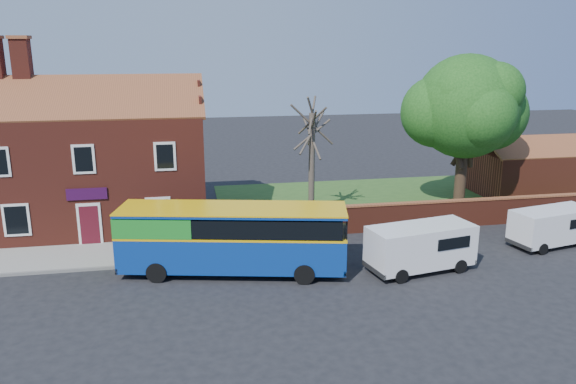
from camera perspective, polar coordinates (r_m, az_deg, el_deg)
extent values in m
plane|color=black|center=(23.90, -4.93, -10.48)|extent=(120.00, 120.00, 0.00)
cube|color=gray|center=(29.54, -19.80, -6.17)|extent=(18.00, 3.50, 0.12)
cube|color=slate|center=(27.93, -20.35, -7.41)|extent=(18.00, 0.15, 0.14)
cube|color=#426B28|center=(38.98, 12.44, -0.70)|extent=(26.00, 12.00, 0.04)
cube|color=maroon|center=(34.14, -18.81, 2.27)|extent=(12.00, 8.00, 6.50)
cube|color=brown|center=(31.57, -19.94, 9.04)|extent=(12.30, 4.08, 2.16)
cube|color=brown|center=(35.51, -18.94, 9.66)|extent=(12.30, 4.08, 2.16)
cube|color=maroon|center=(34.12, -25.45, 12.08)|extent=(0.90, 0.90, 2.20)
cube|color=black|center=(29.98, -20.05, 3.15)|extent=(1.10, 0.06, 1.50)
cube|color=#4C0F19|center=(30.80, -19.49, -3.24)|extent=(0.95, 0.04, 2.10)
cube|color=silver|center=(30.80, -19.49, -3.14)|extent=(1.20, 0.06, 2.30)
cube|color=#300B30|center=(30.33, -19.77, -0.19)|extent=(2.00, 0.06, 0.60)
cube|color=maroon|center=(33.56, 16.43, -2.17)|extent=(22.00, 0.30, 1.50)
cube|color=brown|center=(33.35, 16.53, -0.85)|extent=(22.00, 0.38, 0.10)
cube|color=maroon|center=(42.91, 23.71, 1.84)|extent=(8.00, 5.00, 3.00)
cube|color=brown|center=(41.53, 24.95, 4.20)|extent=(8.20, 2.56, 1.24)
cube|color=brown|center=(43.56, 23.08, 4.83)|extent=(8.20, 2.56, 1.24)
cube|color=navy|center=(25.81, -5.59, -5.74)|extent=(10.46, 4.63, 1.62)
cube|color=#E5AD0C|center=(25.54, -5.63, -4.04)|extent=(10.49, 4.66, 0.10)
cube|color=black|center=(25.39, -5.66, -3.01)|extent=(10.07, 4.57, 0.81)
cube|color=#1F8E27|center=(26.03, -13.01, -2.87)|extent=(3.92, 3.25, 0.86)
cube|color=navy|center=(25.23, -5.69, -1.83)|extent=(10.46, 4.63, 0.14)
cube|color=#E5AD0C|center=(25.20, -5.70, -1.66)|extent=(10.51, 4.68, 0.06)
cylinder|color=black|center=(25.60, -13.19, -7.95)|extent=(0.95, 0.47, 0.91)
cylinder|color=black|center=(27.74, -11.96, -6.08)|extent=(0.95, 0.47, 0.91)
cylinder|color=black|center=(24.76, 1.67, -8.34)|extent=(0.95, 0.47, 0.91)
cylinder|color=black|center=(26.97, 1.68, -6.36)|extent=(0.95, 0.47, 0.91)
cube|color=white|center=(26.60, 13.32, -5.30)|extent=(5.19, 2.85, 1.87)
cube|color=black|center=(27.77, 17.13, -4.06)|extent=(0.39, 1.65, 0.74)
cube|color=black|center=(28.27, 17.28, -6.18)|extent=(0.47, 1.95, 0.24)
cylinder|color=black|center=(25.39, 11.42, -8.37)|extent=(0.68, 0.34, 0.65)
cylinder|color=black|center=(26.83, 9.29, -6.97)|extent=(0.68, 0.34, 0.65)
cylinder|color=black|center=(27.12, 17.07, -7.21)|extent=(0.68, 0.34, 0.65)
cylinder|color=black|center=(28.48, 14.78, -5.98)|extent=(0.68, 0.34, 0.65)
cube|color=white|center=(32.16, 25.26, -3.06)|extent=(4.71, 2.66, 1.69)
cylinder|color=black|center=(30.87, 24.43, -5.28)|extent=(0.62, 0.34, 0.59)
cylinder|color=black|center=(31.94, 22.29, -4.40)|extent=(0.62, 0.34, 0.59)
cylinder|color=black|center=(33.95, 25.72, -3.67)|extent=(0.62, 0.34, 0.59)
cylinder|color=black|center=(36.69, 17.11, 1.23)|extent=(0.70, 0.70, 4.01)
sphere|color=#327624|center=(35.95, 17.65, 8.28)|extent=(6.28, 6.28, 6.28)
sphere|color=#327624|center=(37.20, 19.86, 7.48)|extent=(4.54, 4.54, 4.54)
sphere|color=#327624|center=(35.71, 14.85, 7.88)|extent=(4.36, 4.36, 4.36)
cylinder|color=#4C4238|center=(33.11, 2.42, 2.55)|extent=(0.36, 0.36, 6.36)
cylinder|color=#4C4238|center=(32.71, 2.46, 6.45)|extent=(0.37, 3.10, 2.50)
cylinder|color=#4C4238|center=(32.74, 2.46, 6.05)|extent=(1.62, 2.29, 2.29)
cylinder|color=#4C4238|center=(32.68, 2.47, 6.84)|extent=(2.60, 1.19, 2.53)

